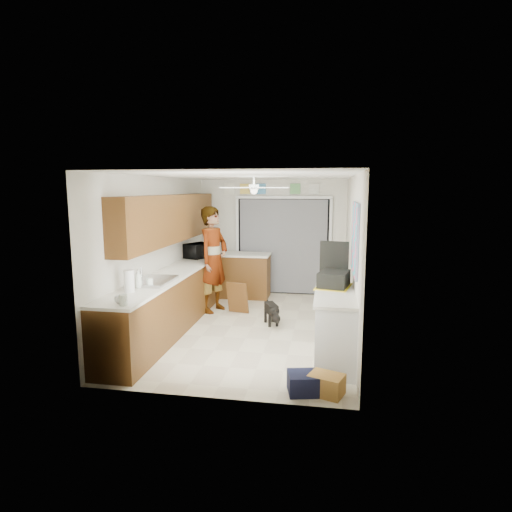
{
  "coord_description": "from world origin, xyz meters",
  "views": [
    {
      "loc": [
        1.23,
        -6.8,
        2.3
      ],
      "look_at": [
        0.0,
        0.4,
        1.15
      ],
      "focal_mm": 30.0,
      "sensor_mm": 36.0,
      "label": 1
    }
  ],
  "objects_px": {
    "cup": "(119,300)",
    "dog": "(271,313)",
    "soap_bottle": "(138,278)",
    "suitcase": "(334,279)",
    "navy_crate": "(305,383)",
    "man": "(214,260)",
    "cardboard_box": "(326,385)",
    "paper_towel_roll": "(129,281)",
    "microwave": "(198,251)"
  },
  "relations": [
    {
      "from": "navy_crate",
      "to": "dog",
      "type": "relative_size",
      "value": 0.73
    },
    {
      "from": "cardboard_box",
      "to": "navy_crate",
      "type": "relative_size",
      "value": 0.98
    },
    {
      "from": "suitcase",
      "to": "cardboard_box",
      "type": "relative_size",
      "value": 1.35
    },
    {
      "from": "soap_bottle",
      "to": "paper_towel_roll",
      "type": "height_order",
      "value": "paper_towel_roll"
    },
    {
      "from": "cup",
      "to": "soap_bottle",
      "type": "bearing_deg",
      "value": 99.18
    },
    {
      "from": "cardboard_box",
      "to": "man",
      "type": "xyz_separation_m",
      "value": [
        -2.13,
        3.04,
        0.87
      ]
    },
    {
      "from": "suitcase",
      "to": "man",
      "type": "distance_m",
      "value": 2.77
    },
    {
      "from": "paper_towel_roll",
      "to": "man",
      "type": "height_order",
      "value": "man"
    },
    {
      "from": "cup",
      "to": "man",
      "type": "relative_size",
      "value": 0.06
    },
    {
      "from": "paper_towel_roll",
      "to": "cardboard_box",
      "type": "height_order",
      "value": "paper_towel_roll"
    },
    {
      "from": "soap_bottle",
      "to": "navy_crate",
      "type": "height_order",
      "value": "soap_bottle"
    },
    {
      "from": "suitcase",
      "to": "cardboard_box",
      "type": "distance_m",
      "value": 1.66
    },
    {
      "from": "paper_towel_roll",
      "to": "navy_crate",
      "type": "xyz_separation_m",
      "value": [
        2.38,
        -0.59,
        -0.97
      ]
    },
    {
      "from": "cup",
      "to": "suitcase",
      "type": "xyz_separation_m",
      "value": [
        2.55,
        1.34,
        0.06
      ]
    },
    {
      "from": "cup",
      "to": "navy_crate",
      "type": "height_order",
      "value": "cup"
    },
    {
      "from": "microwave",
      "to": "navy_crate",
      "type": "xyz_separation_m",
      "value": [
        2.32,
        -3.49,
        -0.97
      ]
    },
    {
      "from": "suitcase",
      "to": "man",
      "type": "relative_size",
      "value": 0.26
    },
    {
      "from": "navy_crate",
      "to": "soap_bottle",
      "type": "bearing_deg",
      "value": 160.44
    },
    {
      "from": "cardboard_box",
      "to": "navy_crate",
      "type": "bearing_deg",
      "value": 180.0
    },
    {
      "from": "man",
      "to": "dog",
      "type": "relative_size",
      "value": 3.8
    },
    {
      "from": "microwave",
      "to": "dog",
      "type": "bearing_deg",
      "value": -101.02
    },
    {
      "from": "paper_towel_roll",
      "to": "suitcase",
      "type": "xyz_separation_m",
      "value": [
        2.69,
        0.78,
        -0.04
      ]
    },
    {
      "from": "suitcase",
      "to": "soap_bottle",
      "type": "bearing_deg",
      "value": -156.68
    },
    {
      "from": "soap_bottle",
      "to": "dog",
      "type": "bearing_deg",
      "value": 43.38
    },
    {
      "from": "suitcase",
      "to": "dog",
      "type": "bearing_deg",
      "value": 146.75
    },
    {
      "from": "cup",
      "to": "dog",
      "type": "xyz_separation_m",
      "value": [
        1.52,
        2.38,
        -0.78
      ]
    },
    {
      "from": "cardboard_box",
      "to": "dog",
      "type": "relative_size",
      "value": 0.72
    },
    {
      "from": "microwave",
      "to": "man",
      "type": "distance_m",
      "value": 0.63
    },
    {
      "from": "suitcase",
      "to": "paper_towel_roll",
      "type": "bearing_deg",
      "value": -151.74
    },
    {
      "from": "cup",
      "to": "cardboard_box",
      "type": "relative_size",
      "value": 0.31
    },
    {
      "from": "cup",
      "to": "navy_crate",
      "type": "bearing_deg",
      "value": -0.75
    },
    {
      "from": "microwave",
      "to": "dog",
      "type": "distance_m",
      "value": 2.13
    },
    {
      "from": "microwave",
      "to": "soap_bottle",
      "type": "distance_m",
      "value": 2.65
    },
    {
      "from": "cup",
      "to": "man",
      "type": "bearing_deg",
      "value": 83.53
    },
    {
      "from": "cup",
      "to": "dog",
      "type": "distance_m",
      "value": 2.93
    },
    {
      "from": "suitcase",
      "to": "cardboard_box",
      "type": "bearing_deg",
      "value": -80.75
    },
    {
      "from": "microwave",
      "to": "cup",
      "type": "relative_size",
      "value": 4.52
    },
    {
      "from": "cup",
      "to": "paper_towel_roll",
      "type": "distance_m",
      "value": 0.59
    },
    {
      "from": "soap_bottle",
      "to": "navy_crate",
      "type": "bearing_deg",
      "value": -19.56
    },
    {
      "from": "cup",
      "to": "suitcase",
      "type": "height_order",
      "value": "suitcase"
    },
    {
      "from": "cup",
      "to": "navy_crate",
      "type": "relative_size",
      "value": 0.31
    },
    {
      "from": "cup",
      "to": "suitcase",
      "type": "bearing_deg",
      "value": 27.74
    },
    {
      "from": "microwave",
      "to": "man",
      "type": "relative_size",
      "value": 0.27
    },
    {
      "from": "soap_bottle",
      "to": "suitcase",
      "type": "relative_size",
      "value": 0.53
    },
    {
      "from": "microwave",
      "to": "cardboard_box",
      "type": "xyz_separation_m",
      "value": [
        2.56,
        -3.49,
        -0.97
      ]
    },
    {
      "from": "paper_towel_roll",
      "to": "man",
      "type": "relative_size",
      "value": 0.15
    },
    {
      "from": "cup",
      "to": "navy_crate",
      "type": "xyz_separation_m",
      "value": [
        2.23,
        -0.03,
        -0.87
      ]
    },
    {
      "from": "paper_towel_roll",
      "to": "dog",
      "type": "bearing_deg",
      "value": 47.34
    },
    {
      "from": "microwave",
      "to": "soap_bottle",
      "type": "height_order",
      "value": "microwave"
    },
    {
      "from": "microwave",
      "to": "dog",
      "type": "xyz_separation_m",
      "value": [
        1.61,
        -1.08,
        -0.88
      ]
    }
  ]
}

